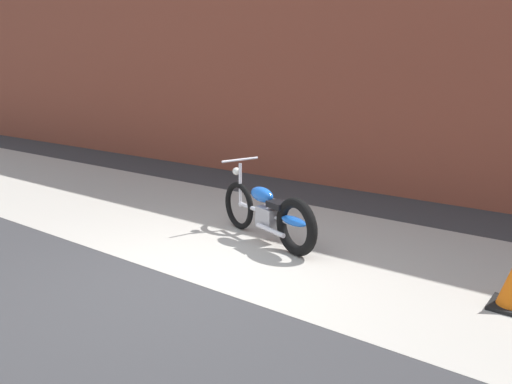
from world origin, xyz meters
TOP-DOWN VIEW (x-y plane):
  - ground_plane at (0.00, 0.00)m, footprint 80.00×80.00m
  - sidewalk_slab at (0.00, 1.75)m, footprint 36.00×3.50m
  - brick_building_wall at (0.00, 5.20)m, footprint 36.00×0.50m
  - motorcycle_blue at (0.03, 1.54)m, footprint 1.94×0.86m

SIDE VIEW (x-z plane):
  - ground_plane at x=0.00m, z-range 0.00..0.00m
  - sidewalk_slab at x=0.00m, z-range 0.00..0.01m
  - motorcycle_blue at x=0.03m, z-range -0.12..0.91m
  - brick_building_wall at x=0.00m, z-range 0.00..5.56m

